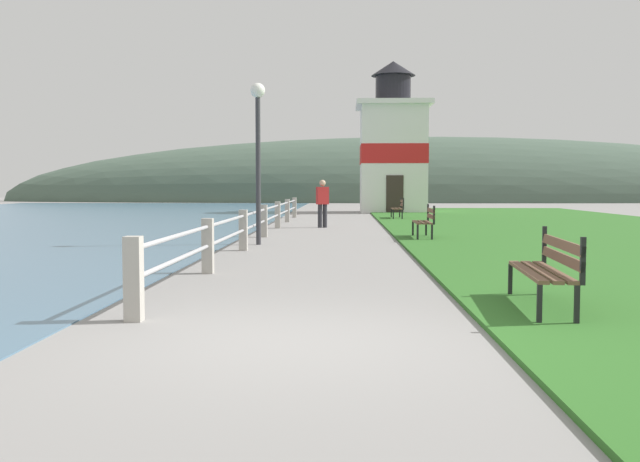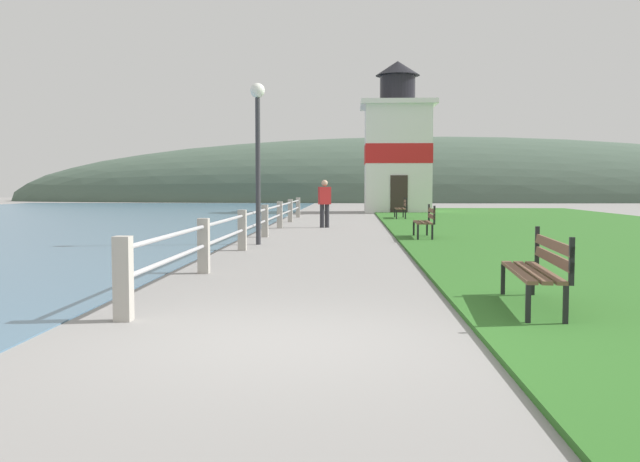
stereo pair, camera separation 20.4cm
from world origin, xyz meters
The scene contains 10 objects.
ground_plane centered at (0.00, 0.00, 0.00)m, with size 160.00×160.00×0.00m, color gray.
grass_verge centered at (7.89, 15.35, 0.03)m, with size 12.00×46.05×0.06m.
seawall_railing centered at (-1.79, 13.55, 0.53)m, with size 0.18×25.27×0.92m.
park_bench_near centered at (2.81, 1.70, 0.54)m, with size 0.62×2.00×0.94m.
park_bench_midway centered at (2.68, 12.77, 0.54)m, with size 0.50×1.61×0.94m.
park_bench_far centered at (2.84, 24.22, 0.54)m, with size 0.49×1.64×0.94m.
lighthouse centered at (3.15, 32.64, 3.46)m, with size 4.00×4.00×8.19m.
person_strolling centered at (-0.27, 18.20, 0.90)m, with size 0.46×0.35×1.66m.
lamp_post centered at (-1.64, 10.98, 2.74)m, with size 0.36×0.36×3.96m.
distant_hillside centered at (8.00, 60.70, 0.00)m, with size 80.00×16.00×12.00m.
Camera 1 is at (0.46, -6.51, 1.46)m, focal length 40.00 mm.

